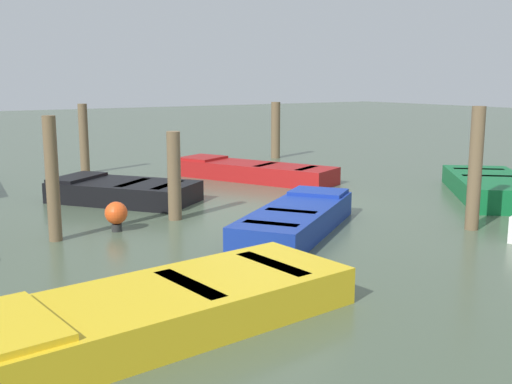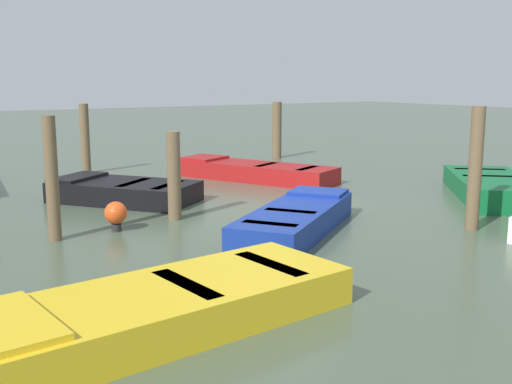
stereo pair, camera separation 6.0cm
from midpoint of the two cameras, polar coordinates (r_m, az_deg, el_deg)
The scene contains 12 objects.
ground_plane at distance 11.35m, azimuth -0.15°, elevation -1.74°, with size 80.00×80.00×0.00m, color #475642.
rowboat_red at distance 14.76m, azimuth -0.36°, elevation 1.96°, with size 4.09×2.67×0.46m.
rowboat_blue at distance 9.77m, azimuth 3.59°, elevation -2.47°, with size 2.76×3.27×0.46m.
rowboat_green at distance 13.48m, azimuth 20.92°, elevation 0.45°, with size 3.70×3.46×0.46m.
rowboat_yellow at distance 6.11m, azimuth -9.16°, elevation -10.63°, with size 1.76×4.06×0.46m.
rowboat_black at distance 12.43m, azimuth -12.35°, elevation 0.10°, with size 3.08×2.81×0.46m.
mooring_piling_far_left at distance 10.36m, azimuth 19.49°, elevation 2.04°, with size 0.21×0.21×1.98m, color brown.
mooring_piling_near_left at distance 18.82m, azimuth 1.74°, elevation 5.75°, with size 0.27×0.27×1.70m, color brown.
mooring_piling_mid_left at distance 9.58m, azimuth -18.53°, elevation 1.13°, with size 0.19×0.19×1.87m, color brown.
mooring_piling_near_right at distance 10.60m, azimuth -7.75°, elevation 1.48°, with size 0.23×0.23×1.52m, color brown.
mooring_piling_center at distance 16.35m, azimuth -15.77°, elevation 4.77°, with size 0.23×0.23×1.77m, color brown.
marker_buoy at distance 10.03m, azimuth -13.00°, elevation -1.98°, with size 0.36×0.36×0.48m.
Camera 1 is at (-9.32, 6.02, 2.40)m, focal length 43.16 mm.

